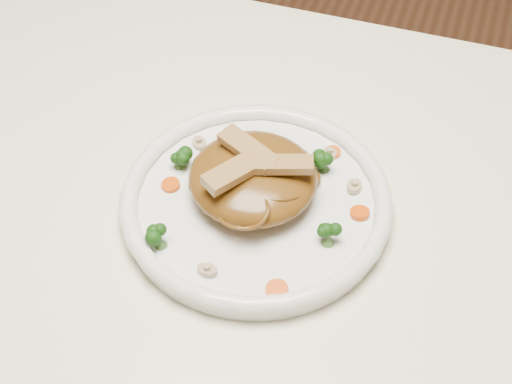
% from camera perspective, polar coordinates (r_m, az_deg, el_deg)
% --- Properties ---
extents(table, '(1.20, 0.80, 0.75)m').
position_cam_1_polar(table, '(0.90, -1.66, -5.88)').
color(table, '#F1E9CD').
rests_on(table, ground).
extents(plate, '(0.33, 0.33, 0.02)m').
position_cam_1_polar(plate, '(0.82, 0.00, -1.03)').
color(plate, white).
rests_on(plate, table).
extents(noodle_mound, '(0.17, 0.17, 0.05)m').
position_cam_1_polar(noodle_mound, '(0.80, -0.23, 1.12)').
color(noodle_mound, '#5B3811').
rests_on(noodle_mound, plate).
extents(chicken_a, '(0.07, 0.04, 0.01)m').
position_cam_1_polar(chicken_a, '(0.77, 1.91, 2.13)').
color(chicken_a, '#A27F4C').
rests_on(chicken_a, noodle_mound).
extents(chicken_b, '(0.08, 0.05, 0.01)m').
position_cam_1_polar(chicken_b, '(0.79, -0.61, 3.33)').
color(chicken_b, '#A27F4C').
rests_on(chicken_b, noodle_mound).
extents(chicken_c, '(0.06, 0.08, 0.01)m').
position_cam_1_polar(chicken_c, '(0.77, -1.49, 1.68)').
color(chicken_c, '#A27F4C').
rests_on(chicken_c, noodle_mound).
extents(broccoli_0, '(0.03, 0.03, 0.03)m').
position_cam_1_polar(broccoli_0, '(0.83, 5.30, 2.45)').
color(broccoli_0, '#14420D').
rests_on(broccoli_0, plate).
extents(broccoli_1, '(0.04, 0.04, 0.03)m').
position_cam_1_polar(broccoli_1, '(0.84, -5.94, 2.77)').
color(broccoli_1, '#14420D').
rests_on(broccoli_1, plate).
extents(broccoli_2, '(0.03, 0.03, 0.03)m').
position_cam_1_polar(broccoli_2, '(0.76, -7.42, -3.36)').
color(broccoli_2, '#14420D').
rests_on(broccoli_2, plate).
extents(broccoli_3, '(0.03, 0.03, 0.03)m').
position_cam_1_polar(broccoli_3, '(0.76, 5.60, -3.23)').
color(broccoli_3, '#14420D').
rests_on(broccoli_3, plate).
extents(carrot_0, '(0.02, 0.02, 0.00)m').
position_cam_1_polar(carrot_0, '(0.86, 5.93, 3.04)').
color(carrot_0, '#E14708').
rests_on(carrot_0, plate).
extents(carrot_1, '(0.02, 0.02, 0.00)m').
position_cam_1_polar(carrot_1, '(0.83, -6.57, 0.54)').
color(carrot_1, '#E14708').
rests_on(carrot_1, plate).
extents(carrot_2, '(0.02, 0.02, 0.00)m').
position_cam_1_polar(carrot_2, '(0.80, 7.97, -1.59)').
color(carrot_2, '#E14708').
rests_on(carrot_2, plate).
extents(carrot_3, '(0.03, 0.03, 0.00)m').
position_cam_1_polar(carrot_3, '(0.87, -1.22, 4.07)').
color(carrot_3, '#E14708').
rests_on(carrot_3, plate).
extents(carrot_4, '(0.03, 0.03, 0.00)m').
position_cam_1_polar(carrot_4, '(0.73, 1.62, -7.51)').
color(carrot_4, '#E14708').
rests_on(carrot_4, plate).
extents(mushroom_0, '(0.02, 0.02, 0.01)m').
position_cam_1_polar(mushroom_0, '(0.75, -3.76, -6.02)').
color(mushroom_0, beige).
rests_on(mushroom_0, plate).
extents(mushroom_1, '(0.02, 0.02, 0.01)m').
position_cam_1_polar(mushroom_1, '(0.83, 7.55, 0.42)').
color(mushroom_1, beige).
rests_on(mushroom_1, plate).
extents(mushroom_2, '(0.03, 0.03, 0.01)m').
position_cam_1_polar(mushroom_2, '(0.87, -4.37, 3.75)').
color(mushroom_2, beige).
rests_on(mushroom_2, plate).
extents(mushroom_3, '(0.02, 0.02, 0.01)m').
position_cam_1_polar(mushroom_3, '(0.86, 5.68, 2.93)').
color(mushroom_3, beige).
rests_on(mushroom_3, plate).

